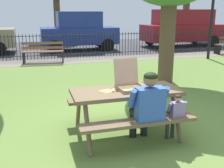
# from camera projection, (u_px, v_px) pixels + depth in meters

# --- Properties ---
(ground) EXTENTS (28.00, 11.62, 0.02)m
(ground) POSITION_uv_depth(u_px,v_px,m) (110.00, 97.00, 6.65)
(ground) COLOR olive
(cobblestone_walkway) EXTENTS (28.00, 1.40, 0.01)m
(cobblestone_walkway) POSITION_uv_depth(u_px,v_px,m) (78.00, 60.00, 11.39)
(cobblestone_walkway) COLOR gray
(street_asphalt) EXTENTS (28.00, 6.96, 0.01)m
(street_asphalt) POSITION_uv_depth(u_px,v_px,m) (67.00, 48.00, 15.28)
(street_asphalt) COLOR #38383D
(picnic_table_foreground) EXTENTS (1.81, 1.50, 0.79)m
(picnic_table_foreground) POSITION_uv_depth(u_px,v_px,m) (126.00, 100.00, 4.53)
(picnic_table_foreground) COLOR brown
(picnic_table_foreground) RESTS_ON ground
(pizza_box_open) EXTENTS (0.46, 0.51, 0.48)m
(pizza_box_open) POSITION_uv_depth(u_px,v_px,m) (129.00, 83.00, 4.55)
(pizza_box_open) COLOR tan
(pizza_box_open) RESTS_ON picnic_table_foreground
(pizza_slice_on_table) EXTENTS (0.26, 0.22, 0.02)m
(pizza_slice_on_table) POSITION_uv_depth(u_px,v_px,m) (108.00, 90.00, 4.44)
(pizza_slice_on_table) COLOR #E8C94A
(pizza_slice_on_table) RESTS_ON picnic_table_foreground
(adult_at_table) EXTENTS (0.61, 0.59, 1.19)m
(adult_at_table) POSITION_uv_depth(u_px,v_px,m) (147.00, 105.00, 4.10)
(adult_at_table) COLOR black
(adult_at_table) RESTS_ON ground
(child_at_table) EXTENTS (0.30, 0.29, 0.81)m
(child_at_table) POSITION_uv_depth(u_px,v_px,m) (175.00, 113.00, 4.24)
(child_at_table) COLOR #2F2F2F
(child_at_table) RESTS_ON ground
(iron_fence_streetside) EXTENTS (20.56, 0.03, 1.08)m
(iron_fence_streetside) POSITION_uv_depth(u_px,v_px,m) (75.00, 45.00, 11.90)
(iron_fence_streetside) COLOR black
(iron_fence_streetside) RESTS_ON ground
(park_bench_center) EXTENTS (1.63, 0.61, 0.85)m
(park_bench_center) POSITION_uv_depth(u_px,v_px,m) (43.00, 52.00, 10.79)
(park_bench_center) COLOR brown
(park_bench_center) RESTS_ON ground
(parked_car_left) EXTENTS (3.91, 1.85, 1.98)m
(parked_car_left) POSITION_uv_depth(u_px,v_px,m) (79.00, 31.00, 14.09)
(parked_car_left) COLOR navy
(parked_car_left) RESTS_ON ground
(parked_car_center) EXTENTS (4.70, 2.17, 2.08)m
(parked_car_center) POSITION_uv_depth(u_px,v_px,m) (182.00, 27.00, 15.62)
(parked_car_center) COLOR maroon
(parked_car_center) RESTS_ON ground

